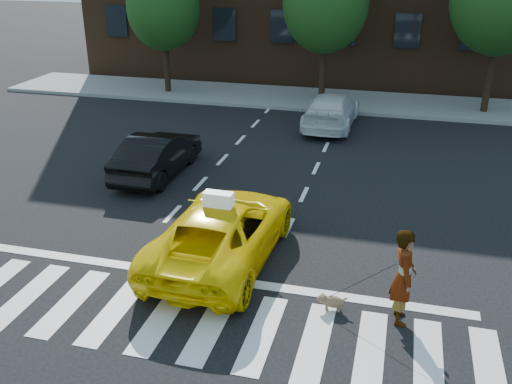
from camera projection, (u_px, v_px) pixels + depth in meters
The scene contains 10 objects.
ground at pixel (162, 317), 11.09m from camera, with size 120.00×120.00×0.00m, color black.
crosswalk at pixel (162, 317), 11.09m from camera, with size 13.00×2.40×0.01m, color silver.
stop_line at pixel (191, 275), 12.51m from camera, with size 12.00×0.30×0.01m, color silver.
sidewalk_far at pixel (312, 99), 26.60m from camera, with size 30.00×4.00×0.15m, color slate.
taxi at pixel (222, 231), 12.93m from camera, with size 2.35×5.10×1.42m, color yellow.
black_sedan at pixel (157, 154), 17.77m from camera, with size 1.43×4.10×1.35m, color black.
white_suv at pixel (331, 110), 22.55m from camera, with size 1.85×4.56×1.32m, color silver.
woman at pixel (404, 277), 10.65m from camera, with size 0.71×0.46×1.94m, color #999999.
dog at pixel (331, 301), 11.25m from camera, with size 0.61×0.30×0.35m.
taxi_sign at pixel (218, 199), 12.41m from camera, with size 0.65×0.28×0.32m, color white.
Camera 1 is at (4.11, -8.44, 6.65)m, focal length 40.00 mm.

